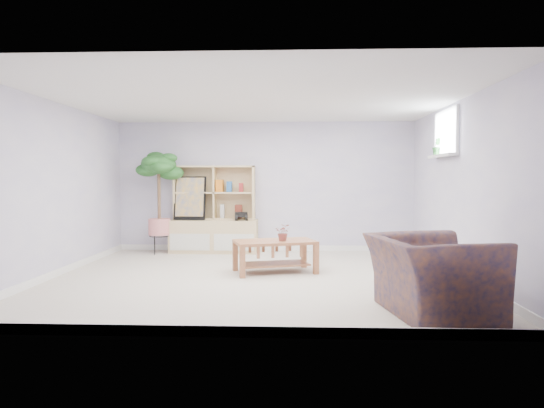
{
  "coord_description": "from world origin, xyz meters",
  "views": [
    {
      "loc": [
        0.5,
        -6.52,
        1.35
      ],
      "look_at": [
        0.22,
        0.19,
        0.99
      ],
      "focal_mm": 32.0,
      "sensor_mm": 36.0,
      "label": 1
    }
  ],
  "objects_px": {
    "storage_unit": "(214,209)",
    "floor_tree": "(159,203)",
    "armchair": "(431,270)",
    "coffee_table": "(275,256)"
  },
  "relations": [
    {
      "from": "storage_unit",
      "to": "floor_tree",
      "type": "distance_m",
      "value": 0.98
    },
    {
      "from": "storage_unit",
      "to": "armchair",
      "type": "bearing_deg",
      "value": -54.57
    },
    {
      "from": "floor_tree",
      "to": "armchair",
      "type": "xyz_separation_m",
      "value": [
        3.76,
        -3.74,
        -0.48
      ]
    },
    {
      "from": "storage_unit",
      "to": "floor_tree",
      "type": "height_order",
      "value": "floor_tree"
    },
    {
      "from": "armchair",
      "to": "storage_unit",
      "type": "bearing_deg",
      "value": 24.79
    },
    {
      "from": "coffee_table",
      "to": "armchair",
      "type": "distance_m",
      "value": 2.65
    },
    {
      "from": "coffee_table",
      "to": "armchair",
      "type": "xyz_separation_m",
      "value": [
        1.63,
        -2.08,
        0.21
      ]
    },
    {
      "from": "floor_tree",
      "to": "coffee_table",
      "type": "bearing_deg",
      "value": -37.96
    },
    {
      "from": "floor_tree",
      "to": "armchair",
      "type": "relative_size",
      "value": 1.55
    },
    {
      "from": "storage_unit",
      "to": "coffee_table",
      "type": "bearing_deg",
      "value": -57.69
    }
  ]
}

